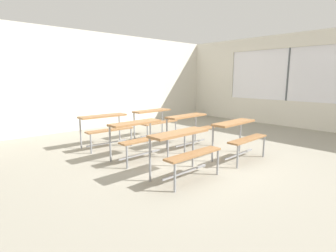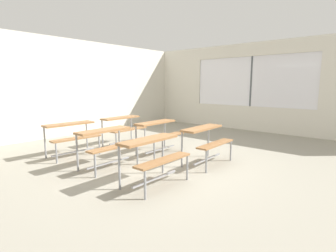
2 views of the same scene
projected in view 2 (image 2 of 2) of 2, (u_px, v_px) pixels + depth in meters
ground at (167, 167)px, 5.23m from camera, size 10.00×9.00×0.05m
wall_back at (55, 88)px, 7.89m from camera, size 10.00×0.12×3.00m
wall_right at (269, 89)px, 8.65m from camera, size 0.12×9.00×3.00m
desk_bench_r0c0 at (154, 150)px, 4.16m from camera, size 1.11×0.60×0.74m
desk_bench_r0c1 at (207, 136)px, 5.28m from camera, size 1.12×0.62×0.74m
desk_bench_r1c0 at (107, 139)px, 5.02m from camera, size 1.11×0.61×0.74m
desk_bench_r1c1 at (159, 130)px, 6.07m from camera, size 1.12×0.62×0.74m
desk_bench_r2c0 at (72, 131)px, 5.83m from camera, size 1.13×0.64×0.74m
desk_bench_r2c1 at (123, 124)px, 6.94m from camera, size 1.11×0.61×0.74m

